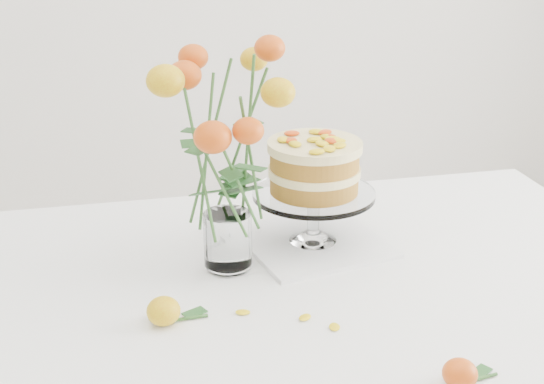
{
  "coord_description": "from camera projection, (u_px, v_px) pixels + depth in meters",
  "views": [
    {
      "loc": [
        -0.32,
        -1.21,
        1.43
      ],
      "look_at": [
        -0.02,
        0.11,
        0.89
      ],
      "focal_mm": 50.0,
      "sensor_mm": 36.0,
      "label": 1
    }
  ],
  "objects": [
    {
      "name": "napkin",
      "position": [
        313.0,
        242.0,
        1.56
      ],
      "size": [
        0.32,
        0.32,
        0.01
      ],
      "primitive_type": "cube",
      "rotation": [
        0.0,
        0.0,
        0.2
      ],
      "color": "white",
      "rests_on": "table"
    },
    {
      "name": "loose_rose_near",
      "position": [
        164.0,
        311.0,
        1.26
      ],
      "size": [
        0.1,
        0.06,
        0.05
      ],
      "rotation": [
        0.0,
        0.0,
        0.05
      ],
      "color": "yellow",
      "rests_on": "table"
    },
    {
      "name": "cake_stand",
      "position": [
        314.0,
        172.0,
        1.5
      ],
      "size": [
        0.25,
        0.25,
        0.22
      ],
      "rotation": [
        0.0,
        0.0,
        0.02
      ],
      "color": "silver",
      "rests_on": "napkin"
    },
    {
      "name": "stray_petal_a",
      "position": [
        243.0,
        312.0,
        1.3
      ],
      "size": [
        0.03,
        0.02,
        0.0
      ],
      "primitive_type": "ellipsoid",
      "color": "yellow",
      "rests_on": "table"
    },
    {
      "name": "table",
      "position": [
        295.0,
        317.0,
        1.45
      ],
      "size": [
        1.43,
        0.93,
        0.76
      ],
      "color": "tan",
      "rests_on": "ground"
    },
    {
      "name": "stray_petal_b",
      "position": [
        305.0,
        318.0,
        1.28
      ],
      "size": [
        0.03,
        0.02,
        0.0
      ],
      "primitive_type": "ellipsoid",
      "color": "yellow",
      "rests_on": "table"
    },
    {
      "name": "loose_rose_far",
      "position": [
        460.0,
        374.0,
        1.1
      ],
      "size": [
        0.09,
        0.05,
        0.04
      ],
      "rotation": [
        0.0,
        0.0,
        0.16
      ],
      "color": "#CD4B0A",
      "rests_on": "table"
    },
    {
      "name": "rose_vase",
      "position": [
        225.0,
        135.0,
        1.36
      ],
      "size": [
        0.36,
        0.36,
        0.46
      ],
      "rotation": [
        0.0,
        0.0,
        0.24
      ],
      "color": "silver",
      "rests_on": "table"
    },
    {
      "name": "stray_petal_c",
      "position": [
        335.0,
        327.0,
        1.26
      ],
      "size": [
        0.03,
        0.02,
        0.0
      ],
      "primitive_type": "ellipsoid",
      "color": "yellow",
      "rests_on": "table"
    }
  ]
}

